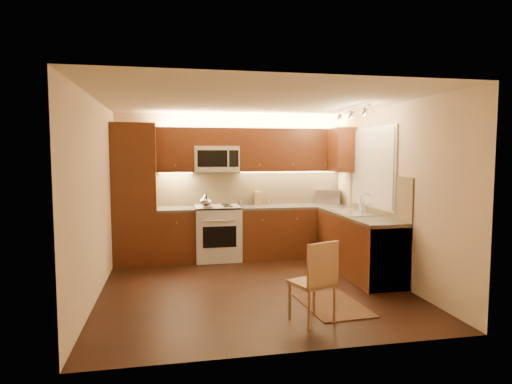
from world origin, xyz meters
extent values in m
cube|color=black|center=(0.00, 0.00, 0.00)|extent=(4.00, 4.00, 0.01)
cube|color=beige|center=(0.00, 0.00, 2.50)|extent=(4.00, 4.00, 0.01)
cube|color=beige|center=(0.00, 2.00, 1.25)|extent=(4.00, 0.01, 2.50)
cube|color=beige|center=(0.00, -2.00, 1.25)|extent=(4.00, 0.01, 2.50)
cube|color=beige|center=(-2.00, 0.00, 1.25)|extent=(0.01, 4.00, 2.50)
cube|color=beige|center=(2.00, 0.00, 1.25)|extent=(0.01, 4.00, 2.50)
cube|color=#4C1E10|center=(-1.65, 1.70, 1.15)|extent=(0.70, 0.60, 2.30)
cube|color=#4C1E10|center=(-0.99, 1.70, 0.43)|extent=(0.62, 0.60, 0.86)
cube|color=#3C3A36|center=(-0.99, 1.70, 0.88)|extent=(0.62, 0.60, 0.04)
cube|color=#4C1E10|center=(1.04, 1.70, 0.43)|extent=(1.92, 0.60, 0.86)
cube|color=#3C3A36|center=(1.04, 1.70, 0.88)|extent=(1.92, 0.60, 0.04)
cube|color=#4C1E10|center=(1.70, 0.40, 0.43)|extent=(0.60, 2.00, 0.86)
cube|color=#3C3A36|center=(1.70, 0.40, 0.88)|extent=(0.60, 2.00, 0.04)
cube|color=silver|center=(1.70, -0.30, 0.43)|extent=(0.58, 0.60, 0.84)
cube|color=tan|center=(0.35, 1.99, 1.20)|extent=(3.30, 0.02, 0.60)
cube|color=tan|center=(1.99, 0.40, 1.20)|extent=(0.02, 2.00, 0.60)
cube|color=#4C1E10|center=(-0.99, 1.82, 1.88)|extent=(0.62, 0.35, 0.75)
cube|color=#4C1E10|center=(1.04, 1.82, 1.88)|extent=(1.92, 0.35, 0.75)
cube|color=#4C1E10|center=(-0.30, 1.82, 2.09)|extent=(0.76, 0.35, 0.31)
cube|color=#4C1E10|center=(1.82, 1.40, 1.88)|extent=(0.35, 0.50, 0.75)
cube|color=silver|center=(1.99, 0.55, 1.60)|extent=(0.03, 1.44, 1.24)
cube|color=silver|center=(1.97, 0.55, 1.60)|extent=(0.02, 1.36, 1.16)
cube|color=silver|center=(1.55, 0.40, 2.46)|extent=(0.04, 1.20, 0.03)
cube|color=silver|center=(1.75, 1.83, 1.03)|extent=(0.53, 0.47, 0.26)
cube|color=#A26F49|center=(0.45, 1.89, 1.02)|extent=(0.13, 0.18, 0.24)
cylinder|color=silver|center=(0.14, 1.88, 0.95)|extent=(0.06, 0.06, 0.09)
cylinder|color=brown|center=(0.14, 1.94, 0.94)|extent=(0.05, 0.05, 0.09)
cylinder|color=silver|center=(0.66, 1.83, 0.94)|extent=(0.05, 0.05, 0.08)
cylinder|color=olive|center=(0.61, 1.86, 0.95)|extent=(0.05, 0.05, 0.09)
imported|color=#BBBCC0|center=(1.94, 0.79, 0.99)|extent=(0.09, 0.09, 0.19)
cube|color=black|center=(0.80, -0.90, 0.01)|extent=(0.74, 1.04, 0.01)
camera|label=1|loc=(-1.08, -5.69, 1.80)|focal=30.63mm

